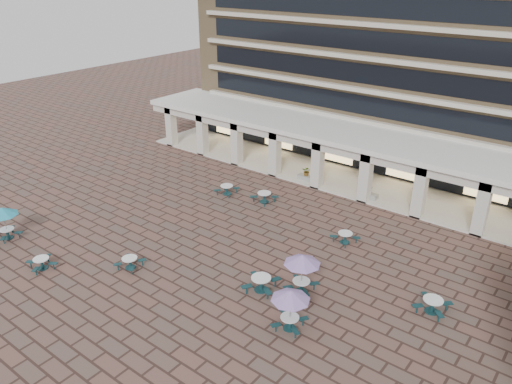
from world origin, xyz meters
TOP-DOWN VIEW (x-y plane):
  - ground at (0.00, 0.00)m, footprint 120.00×120.00m
  - apartment_building at (0.00, 25.47)m, footprint 40.00×15.50m
  - retail_arcade at (0.00, 14.80)m, footprint 42.00×6.60m
  - picnic_table_1 at (-4.74, -4.65)m, footprint 1.77×1.77m
  - picnic_table_4 at (-14.00, -7.32)m, footprint 1.95×1.95m
  - picnic_table_5 at (-8.87, -7.92)m, footprint 1.80×1.80m
  - picnic_table_6 at (5.92, -3.32)m, footprint 1.99×1.99m
  - picnic_table_8 at (-7.02, 6.87)m, footprint 1.84×1.84m
  - picnic_table_9 at (2.84, -1.62)m, footprint 2.22×2.22m
  - picnic_table_10 at (4.02, 5.92)m, footprint 1.84×1.84m
  - picnic_table_11 at (4.70, -0.38)m, footprint 2.06×2.06m
  - picnic_table_12 at (-3.81, 7.54)m, footprint 1.91×1.91m
  - picnic_table_13 at (11.09, 2.36)m, footprint 1.76×1.76m
  - planter_left at (-3.40, 12.90)m, footprint 1.50×0.75m
  - planter_right at (2.24, 12.90)m, footprint 1.50×0.75m

SIDE VIEW (x-z plane):
  - ground at x=0.00m, z-range 0.00..0.00m
  - picnic_table_1 at x=-4.74m, z-range 0.07..0.76m
  - picnic_table_5 at x=-8.87m, z-range 0.07..0.77m
  - picnic_table_10 at x=4.02m, z-range 0.07..0.78m
  - picnic_table_8 at x=-7.02m, z-range 0.07..0.81m
  - picnic_table_12 at x=-3.81m, z-range 0.08..0.86m
  - picnic_table_13 at x=11.09m, z-range 0.08..0.86m
  - planter_right at x=2.24m, z-range -0.13..1.11m
  - picnic_table_9 at x=2.84m, z-range 0.08..0.93m
  - planter_left at x=-3.40m, z-range -0.11..1.21m
  - picnic_table_4 at x=-14.00m, z-range 0.79..3.04m
  - picnic_table_6 at x=5.92m, z-range 0.80..3.10m
  - picnic_table_11 at x=4.70m, z-range 0.83..3.21m
  - retail_arcade at x=0.00m, z-range 0.80..5.20m
  - apartment_building at x=0.00m, z-range 0.00..25.20m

